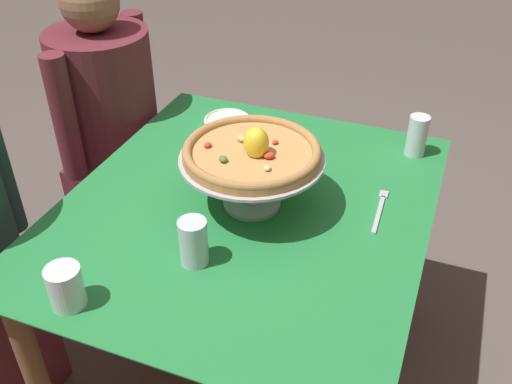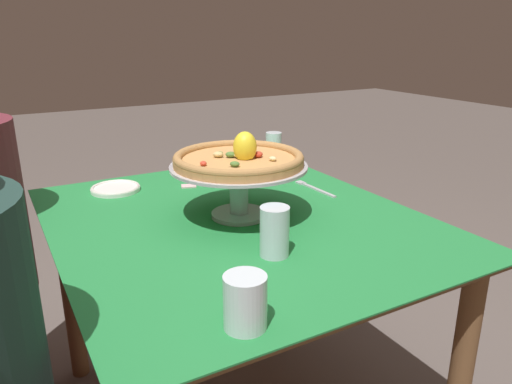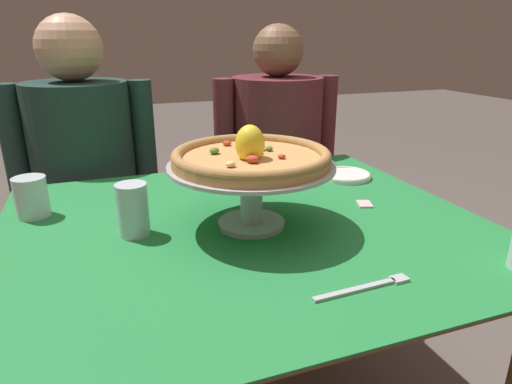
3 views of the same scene
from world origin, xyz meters
name	(u,v)px [view 3 (image 3 of 3)]	position (x,y,z in m)	size (l,w,h in m)	color
dining_table	(246,261)	(0.00, 0.00, 0.61)	(1.14, 0.99, 0.71)	brown
pizza_stand	(251,181)	(0.01, -0.01, 0.82)	(0.39, 0.39, 0.15)	#B7B7C1
pizza	(251,156)	(0.01, -0.02, 0.88)	(0.36, 0.36, 0.09)	tan
water_glass_back_left	(32,200)	(-0.49, 0.23, 0.75)	(0.08, 0.08, 0.10)	silver
water_glass_side_left	(133,213)	(-0.26, 0.03, 0.76)	(0.07, 0.07, 0.12)	silver
side_plate	(345,175)	(0.42, 0.24, 0.72)	(0.16, 0.16, 0.02)	white
dinner_fork	(368,287)	(0.11, -0.35, 0.71)	(0.20, 0.03, 0.01)	#B7B7C1
sugar_packet	(365,204)	(0.34, 0.01, 0.71)	(0.05, 0.04, 0.01)	beige
diner_left	(89,192)	(-0.37, 0.73, 0.59)	(0.51, 0.37, 1.21)	maroon
diner_right	(276,178)	(0.37, 0.69, 0.58)	(0.51, 0.37, 1.18)	maroon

